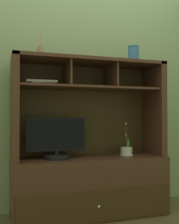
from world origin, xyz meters
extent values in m
cube|color=brown|center=(0.00, 0.00, -0.01)|extent=(6.00, 6.00, 0.02)
cube|color=#859C69|center=(0.00, 0.27, 1.40)|extent=(6.00, 0.02, 2.80)
cube|color=#48291B|center=(0.00, 0.00, 0.27)|extent=(1.44, 0.49, 0.54)
cube|color=#3A2713|center=(0.00, -0.25, 0.15)|extent=(1.38, 0.01, 0.27)
sphere|color=silver|center=(0.00, -0.26, 0.15)|extent=(0.02, 0.02, 0.02)
cube|color=#48291B|center=(-0.69, 0.00, 1.00)|extent=(0.06, 0.41, 0.92)
cube|color=#48291B|center=(0.69, 0.00, 1.00)|extent=(0.06, 0.41, 0.92)
cube|color=#3A2713|center=(0.00, 0.20, 0.99)|extent=(1.38, 0.02, 0.89)
cube|color=#48291B|center=(0.00, 0.00, 1.45)|extent=(1.44, 0.41, 0.03)
cube|color=#48291B|center=(0.00, 0.00, 1.20)|extent=(1.32, 0.37, 0.02)
cube|color=#48291B|center=(-0.22, 0.00, 1.32)|extent=(0.02, 0.35, 0.22)
cube|color=#48291B|center=(0.22, 0.00, 1.32)|extent=(0.02, 0.35, 0.22)
cylinder|color=black|center=(-0.32, -0.03, 0.57)|extent=(0.24, 0.24, 0.04)
cylinder|color=black|center=(-0.32, -0.03, 0.60)|extent=(0.04, 0.04, 0.03)
cube|color=black|center=(-0.32, -0.03, 0.77)|extent=(0.54, 0.03, 0.30)
cube|color=black|center=(-0.32, -0.04, 0.77)|extent=(0.51, 0.00, 0.27)
cylinder|color=beige|center=(0.38, -0.01, 0.58)|extent=(0.12, 0.12, 0.08)
cylinder|color=beige|center=(0.38, -0.01, 0.55)|extent=(0.13, 0.13, 0.01)
cylinder|color=#4C6B38|center=(0.38, -0.01, 0.74)|extent=(0.02, 0.02, 0.23)
sphere|color=#B98432|center=(0.38, 0.00, 0.74)|extent=(0.02, 0.02, 0.02)
sphere|color=#B98432|center=(0.37, -0.03, 0.86)|extent=(0.02, 0.02, 0.02)
ellipsoid|color=#3B8740|center=(0.40, -0.02, 0.65)|extent=(0.05, 0.06, 0.11)
ellipsoid|color=#3B8740|center=(0.40, 0.00, 0.65)|extent=(0.05, 0.06, 0.08)
cube|color=gray|center=(-0.45, 0.04, 1.21)|extent=(0.29, 0.25, 0.01)
cube|color=#70605E|center=(-0.46, 0.05, 1.23)|extent=(0.24, 0.23, 0.01)
cube|color=beige|center=(-0.46, 0.05, 1.24)|extent=(0.28, 0.23, 0.02)
cylinder|color=#93794E|center=(-0.47, 0.00, 1.51)|extent=(0.06, 0.06, 0.09)
cylinder|color=#93794E|center=(-0.47, 0.00, 1.56)|extent=(0.03, 0.03, 0.02)
cylinder|color=tan|center=(-0.46, 0.00, 1.63)|extent=(0.00, 0.02, 0.15)
cylinder|color=tan|center=(-0.47, 0.01, 1.63)|extent=(0.02, 0.01, 0.15)
cylinder|color=tan|center=(-0.47, 0.00, 1.63)|extent=(0.02, 0.03, 0.15)
cylinder|color=tan|center=(-0.47, 0.00, 1.63)|extent=(0.02, 0.02, 0.15)
cylinder|color=tan|center=(-0.47, 0.00, 1.63)|extent=(0.02, 0.01, 0.15)
cylinder|color=teal|center=(0.47, 0.01, 1.54)|extent=(0.11, 0.11, 0.16)
torus|color=teal|center=(0.47, 0.01, 1.63)|extent=(0.11, 0.11, 0.02)
camera|label=1|loc=(-0.82, -2.52, 0.92)|focal=44.75mm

